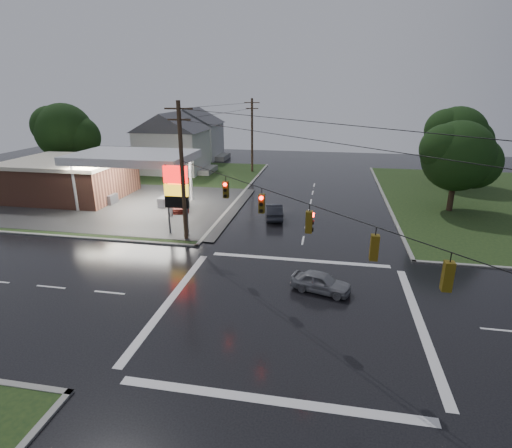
% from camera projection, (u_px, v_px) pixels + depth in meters
% --- Properties ---
extents(ground, '(120.00, 120.00, 0.00)m').
position_uv_depth(ground, '(289.00, 310.00, 22.48)').
color(ground, black).
rests_on(ground, ground).
extents(grass_nw, '(36.00, 36.00, 0.08)m').
position_uv_depth(grass_nw, '(108.00, 185.00, 51.14)').
color(grass_nw, '#1C3216').
rests_on(grass_nw, ground).
extents(gas_station, '(26.20, 18.00, 5.60)m').
position_uv_depth(gas_station, '(78.00, 176.00, 44.41)').
color(gas_station, '#2D2D2D').
rests_on(gas_station, ground).
extents(pylon_sign, '(2.00, 0.35, 6.00)m').
position_uv_depth(pylon_sign, '(176.00, 189.00, 32.76)').
color(pylon_sign, '#59595E').
rests_on(pylon_sign, ground).
extents(utility_pole_nw, '(2.20, 0.32, 11.00)m').
position_uv_depth(utility_pole_nw, '(182.00, 171.00, 31.11)').
color(utility_pole_nw, '#382619').
rests_on(utility_pole_nw, ground).
extents(utility_pole_n, '(2.20, 0.32, 10.50)m').
position_uv_depth(utility_pole_n, '(252.00, 135.00, 57.71)').
color(utility_pole_n, '#382619').
rests_on(utility_pole_n, ground).
extents(traffic_signals, '(26.87, 26.87, 1.47)m').
position_uv_depth(traffic_signals, '(292.00, 199.00, 20.36)').
color(traffic_signals, black).
rests_on(traffic_signals, ground).
extents(house_near, '(11.05, 8.48, 8.60)m').
position_uv_depth(house_near, '(173.00, 142.00, 58.16)').
color(house_near, silver).
rests_on(house_near, ground).
extents(house_far, '(11.05, 8.48, 8.60)m').
position_uv_depth(house_far, '(193.00, 133.00, 69.50)').
color(house_far, silver).
rests_on(house_far, ground).
extents(tree_nw_behind, '(8.93, 7.60, 10.00)m').
position_uv_depth(tree_nw_behind, '(65.00, 132.00, 54.23)').
color(tree_nw_behind, black).
rests_on(tree_nw_behind, ground).
extents(tree_ne_near, '(7.99, 6.80, 8.98)m').
position_uv_depth(tree_ne_near, '(459.00, 156.00, 38.71)').
color(tree_ne_near, black).
rests_on(tree_ne_near, ground).
extents(tree_ne_far, '(8.46, 7.20, 9.80)m').
position_uv_depth(tree_ne_far, '(458.00, 137.00, 49.16)').
color(tree_ne_far, black).
rests_on(tree_ne_far, ground).
extents(car_north, '(2.32, 4.61, 1.45)m').
position_uv_depth(car_north, '(274.00, 211.00, 38.12)').
color(car_north, '#202329').
rests_on(car_north, ground).
extents(car_crossing, '(3.93, 2.42, 1.25)m').
position_uv_depth(car_crossing, '(321.00, 282.00, 24.33)').
color(car_crossing, gray).
rests_on(car_crossing, ground).
extents(car_pump, '(3.05, 4.36, 1.17)m').
position_uv_depth(car_pump, '(180.00, 204.00, 40.73)').
color(car_pump, maroon).
rests_on(car_pump, ground).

